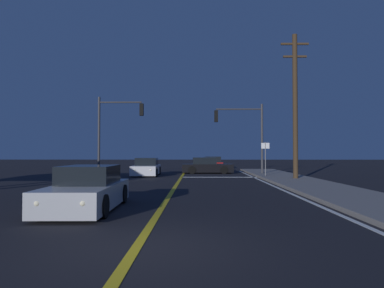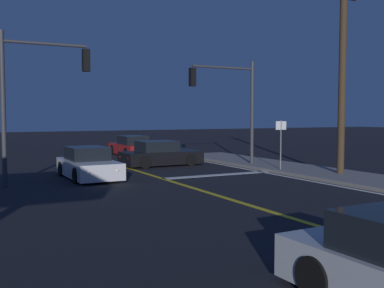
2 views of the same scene
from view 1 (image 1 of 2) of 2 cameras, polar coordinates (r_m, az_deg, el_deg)
ground_plane at (r=6.62m, az=-9.31°, el=-16.73°), size 160.00×160.00×0.00m
sidewalk_right at (r=17.25m, az=20.80°, el=-6.90°), size 3.20×35.50×0.15m
lane_line_center at (r=16.28m, az=-3.12°, el=-7.57°), size 0.20×33.52×0.01m
lane_line_edge_right at (r=16.72m, az=14.78°, el=-7.36°), size 0.16×33.52×0.01m
stop_bar at (r=24.62m, az=4.51°, el=-5.48°), size 5.36×0.50×0.01m
car_following_oncoming_white at (r=26.56m, az=-7.54°, el=-3.94°), size 1.99×4.28×1.34m
car_distant_tail_red at (r=35.95m, az=3.41°, el=-3.29°), size 1.99×4.43×1.34m
car_side_waiting_black at (r=29.32m, az=2.45°, el=-3.71°), size 4.33×2.08×1.34m
car_lead_oncoming_silver at (r=11.17m, az=-16.88°, el=-7.36°), size 1.97×4.57×1.34m
traffic_signal_near_right at (r=27.12m, az=8.64°, el=2.69°), size 3.79×0.28×5.53m
traffic_signal_far_left at (r=26.22m, az=-12.65°, el=3.28°), size 3.39×0.28×5.88m
utility_pole_right at (r=22.65m, az=16.68°, el=6.31°), size 1.74×0.31×9.18m
street_sign_corner at (r=24.47m, az=12.03°, el=-1.60°), size 0.56×0.10×2.47m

